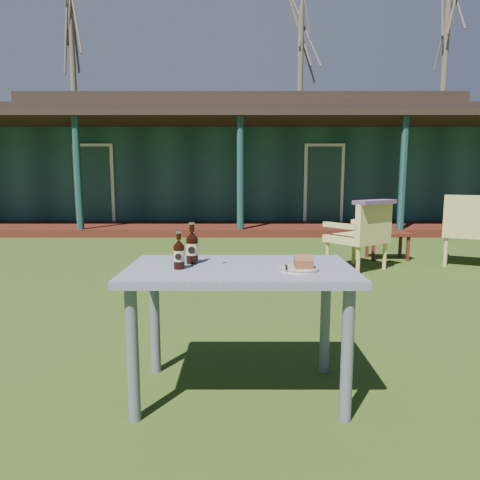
{
  "coord_description": "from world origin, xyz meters",
  "views": [
    {
      "loc": [
        0.0,
        -3.84,
        1.19
      ],
      "look_at": [
        0.0,
        -1.3,
        0.82
      ],
      "focal_mm": 32.0,
      "sensor_mm": 36.0,
      "label": 1
    }
  ],
  "objects_px": {
    "cola_bottle_far": "(179,254)",
    "cola_bottle_near": "(192,247)",
    "armchair_right": "(472,226)",
    "side_table": "(388,236)",
    "cafe_table": "(240,285)",
    "armchair_left": "(362,233)",
    "plate": "(299,269)",
    "cake_slice": "(303,261)"
  },
  "relations": [
    {
      "from": "cola_bottle_near",
      "to": "armchair_right",
      "type": "height_order",
      "value": "armchair_right"
    },
    {
      "from": "cake_slice",
      "to": "cola_bottle_far",
      "type": "xyz_separation_m",
      "value": [
        -0.64,
        0.03,
        0.03
      ]
    },
    {
      "from": "cola_bottle_far",
      "to": "cake_slice",
      "type": "bearing_deg",
      "value": -2.79
    },
    {
      "from": "cafe_table",
      "to": "armchair_left",
      "type": "relative_size",
      "value": 1.37
    },
    {
      "from": "cake_slice",
      "to": "armchair_right",
      "type": "height_order",
      "value": "armchair_right"
    },
    {
      "from": "cola_bottle_far",
      "to": "cola_bottle_near",
      "type": "bearing_deg",
      "value": 70.23
    },
    {
      "from": "plate",
      "to": "cola_bottle_near",
      "type": "xyz_separation_m",
      "value": [
        -0.57,
        0.18,
        0.08
      ]
    },
    {
      "from": "cola_bottle_far",
      "to": "side_table",
      "type": "xyz_separation_m",
      "value": [
        2.49,
        4.06,
        -0.46
      ]
    },
    {
      "from": "cola_bottle_near",
      "to": "armchair_right",
      "type": "xyz_separation_m",
      "value": [
        3.41,
        3.43,
        -0.27
      ]
    },
    {
      "from": "armchair_left",
      "to": "side_table",
      "type": "height_order",
      "value": "armchair_left"
    },
    {
      "from": "cola_bottle_near",
      "to": "plate",
      "type": "bearing_deg",
      "value": -17.46
    },
    {
      "from": "cake_slice",
      "to": "cola_bottle_near",
      "type": "relative_size",
      "value": 0.4
    },
    {
      "from": "cafe_table",
      "to": "armchair_right",
      "type": "distance_m",
      "value": 4.72
    },
    {
      "from": "armchair_right",
      "to": "armchair_left",
      "type": "bearing_deg",
      "value": -170.38
    },
    {
      "from": "plate",
      "to": "cola_bottle_near",
      "type": "distance_m",
      "value": 0.6
    },
    {
      "from": "armchair_right",
      "to": "cola_bottle_near",
      "type": "bearing_deg",
      "value": -134.78
    },
    {
      "from": "armchair_right",
      "to": "cola_bottle_far",
      "type": "bearing_deg",
      "value": -134.03
    },
    {
      "from": "cake_slice",
      "to": "side_table",
      "type": "height_order",
      "value": "cake_slice"
    },
    {
      "from": "cola_bottle_near",
      "to": "cola_bottle_far",
      "type": "distance_m",
      "value": 0.15
    },
    {
      "from": "cafe_table",
      "to": "cola_bottle_far",
      "type": "bearing_deg",
      "value": -169.32
    },
    {
      "from": "cafe_table",
      "to": "armchair_right",
      "type": "height_order",
      "value": "armchair_right"
    },
    {
      "from": "armchair_right",
      "to": "side_table",
      "type": "relative_size",
      "value": 1.61
    },
    {
      "from": "plate",
      "to": "armchair_left",
      "type": "height_order",
      "value": "armchair_left"
    },
    {
      "from": "armchair_left",
      "to": "armchair_right",
      "type": "distance_m",
      "value": 1.59
    },
    {
      "from": "cake_slice",
      "to": "armchair_right",
      "type": "xyz_separation_m",
      "value": [
        2.82,
        3.61,
        -0.22
      ]
    },
    {
      "from": "plate",
      "to": "cola_bottle_far",
      "type": "relative_size",
      "value": 1.04
    },
    {
      "from": "plate",
      "to": "armchair_left",
      "type": "bearing_deg",
      "value": 69.09
    },
    {
      "from": "plate",
      "to": "cake_slice",
      "type": "bearing_deg",
      "value": 5.28
    },
    {
      "from": "cola_bottle_near",
      "to": "cola_bottle_far",
      "type": "relative_size",
      "value": 1.16
    },
    {
      "from": "cafe_table",
      "to": "plate",
      "type": "relative_size",
      "value": 5.88
    },
    {
      "from": "cafe_table",
      "to": "side_table",
      "type": "xyz_separation_m",
      "value": [
        2.17,
        4.0,
        -0.28
      ]
    },
    {
      "from": "cola_bottle_far",
      "to": "plate",
      "type": "bearing_deg",
      "value": -3.1
    },
    {
      "from": "cola_bottle_near",
      "to": "armchair_right",
      "type": "relative_size",
      "value": 0.24
    },
    {
      "from": "cake_slice",
      "to": "side_table",
      "type": "distance_m",
      "value": 4.51
    },
    {
      "from": "cafe_table",
      "to": "armchair_left",
      "type": "distance_m",
      "value": 3.62
    },
    {
      "from": "cafe_table",
      "to": "armchair_left",
      "type": "xyz_separation_m",
      "value": [
        1.58,
        3.25,
        -0.13
      ]
    },
    {
      "from": "cola_bottle_near",
      "to": "cola_bottle_far",
      "type": "xyz_separation_m",
      "value": [
        -0.05,
        -0.14,
        -0.01
      ]
    },
    {
      "from": "plate",
      "to": "armchair_left",
      "type": "xyz_separation_m",
      "value": [
        1.28,
        3.35,
        -0.24
      ]
    },
    {
      "from": "cola_bottle_near",
      "to": "armchair_left",
      "type": "xyz_separation_m",
      "value": [
        1.84,
        3.17,
        -0.32
      ]
    },
    {
      "from": "cola_bottle_near",
      "to": "cola_bottle_far",
      "type": "height_order",
      "value": "cola_bottle_near"
    },
    {
      "from": "armchair_right",
      "to": "cafe_table",
      "type": "bearing_deg",
      "value": -131.77
    },
    {
      "from": "cola_bottle_near",
      "to": "armchair_right",
      "type": "distance_m",
      "value": 4.84
    }
  ]
}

